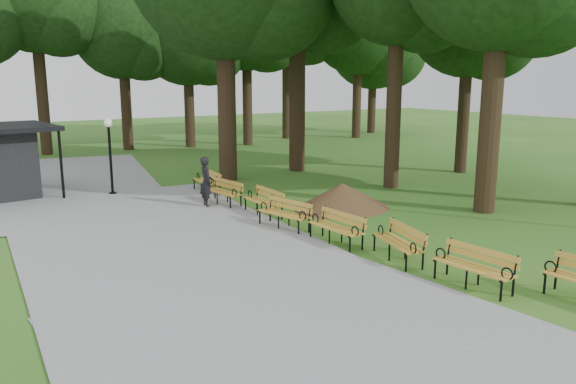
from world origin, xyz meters
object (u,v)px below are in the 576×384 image
bench_3 (336,228)px  bench_4 (284,214)px  lamp_post (109,140)px  person (206,182)px  bench_1 (473,268)px  lawn_tree_5 (470,16)px  dirt_mound (342,196)px  bench_2 (398,243)px  bench_5 (263,202)px  bench_7 (206,182)px  bench_6 (222,192)px

bench_3 → bench_4: same height
lamp_post → person: bearing=-59.6°
bench_1 → lawn_tree_5: bearing=126.9°
lamp_post → dirt_mound: 9.07m
dirt_mound → bench_2: size_ratio=1.52×
person → bench_5: bearing=-145.2°
dirt_mound → bench_7: (-2.87, 4.91, -0.01)m
lamp_post → lawn_tree_5: (15.44, -3.48, 5.01)m
lamp_post → bench_2: 12.37m
person → bench_4: (0.79, -3.85, -0.44)m
bench_3 → lawn_tree_5: bearing=113.7°
bench_5 → lawn_tree_5: (12.11, 2.39, 6.68)m
dirt_mound → bench_2: (-2.20, -5.11, -0.01)m
lamp_post → bench_4: bearing=-68.5°
bench_4 → lawn_tree_5: bearing=95.4°
bench_5 → person: bearing=-152.1°
bench_4 → lamp_post: bearing=-171.6°
bench_6 → bench_7: bearing=163.0°
lamp_post → bench_5: size_ratio=1.54×
bench_3 → bench_5: same height
bench_7 → lawn_tree_5: lawn_tree_5 is taller
lamp_post → bench_3: (3.40, -9.72, -1.68)m
bench_1 → dirt_mound: bearing=158.8°
dirt_mound → bench_3: dirt_mound is taller
bench_7 → dirt_mound: bearing=33.6°
bench_2 → bench_7: same height
lawn_tree_5 → bench_6: bearing=-178.9°
bench_2 → bench_5: size_ratio=1.00×
bench_5 → bench_2: bearing=5.4°
person → bench_3: 6.04m
person → lamp_post: 4.59m
bench_1 → bench_3: bearing=-177.2°
lamp_post → dirt_mound: size_ratio=1.01×
bench_6 → lawn_tree_5: 14.23m
dirt_mound → bench_6: size_ratio=1.52×
bench_3 → lawn_tree_5: 15.12m
person → bench_7: person is taller
bench_1 → bench_5: size_ratio=1.00×
bench_5 → bench_7: 4.26m
person → bench_6: person is taller
bench_4 → bench_5: same height
dirt_mound → bench_4: dirt_mound is taller
bench_4 → bench_6: same height
bench_3 → bench_6: (-0.52, 6.01, 0.00)m
dirt_mound → bench_5: dirt_mound is taller
bench_5 → lawn_tree_5: 14.04m
dirt_mound → bench_3: 4.18m
lamp_post → bench_5: lamp_post is taller
lamp_post → bench_2: (3.88, -11.63, -1.68)m
bench_1 → bench_3: size_ratio=1.00×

